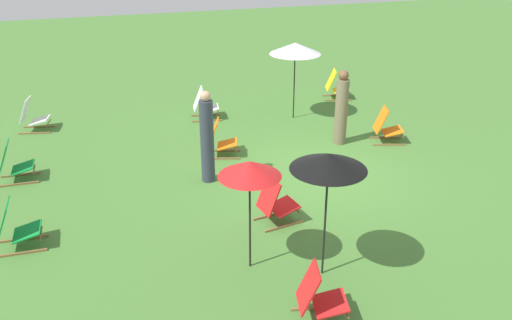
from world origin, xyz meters
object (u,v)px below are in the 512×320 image
umbrella_2 (329,162)px  person_0 (207,139)px  deckchair_2 (319,298)px  deckchair_3 (336,86)px  umbrella_1 (295,48)px  deckchair_0 (276,203)px  deckchair_8 (386,127)px  umbrella_0 (250,169)px  deckchair_5 (220,140)px  deckchair_9 (33,116)px  person_1 (341,109)px  deckchair_4 (16,228)px  deckchair_1 (14,164)px  deckchair_6 (204,105)px

umbrella_2 → person_0: bearing=15.2°
deckchair_2 → person_0: person_0 is taller
deckchair_3 → umbrella_1: umbrella_1 is taller
deckchair_0 → umbrella_2: 2.17m
deckchair_2 → deckchair_8: same height
deckchair_2 → umbrella_0: umbrella_0 is taller
deckchair_3 → umbrella_2: bearing=170.4°
deckchair_5 → deckchair_8: (-0.36, -3.85, 0.00)m
umbrella_2 → deckchair_9: bearing=31.0°
deckchair_8 → person_1: size_ratio=0.50×
deckchair_8 → umbrella_0: bearing=146.9°
deckchair_4 → umbrella_1: (4.41, -6.32, 1.44)m
umbrella_0 → deckchair_0: bearing=-35.3°
deckchair_4 → person_1: person_1 is taller
deckchair_4 → deckchair_9: size_ratio=0.99×
deckchair_0 → deckchair_5: bearing=-5.5°
deckchair_1 → deckchair_5: (0.03, -4.19, 0.00)m
deckchair_4 → person_1: (2.50, -6.75, 0.46)m
deckchair_3 → person_1: size_ratio=0.50×
deckchair_5 → deckchair_9: (2.77, 4.01, 0.00)m
umbrella_2 → person_0: (3.53, 0.96, -0.93)m
umbrella_0 → umbrella_2: bearing=-116.4°
deckchair_8 → deckchair_9: size_ratio=1.03×
deckchair_1 → deckchair_9: bearing=-3.1°
deckchair_1 → deckchair_0: bearing=-123.4°
umbrella_1 → umbrella_2: size_ratio=1.00×
deckchair_6 → umbrella_1: size_ratio=0.43×
deckchair_0 → person_0: person_0 is taller
deckchair_9 → person_1: person_1 is taller
umbrella_0 → deckchair_4: bearing=65.4°
umbrella_0 → person_1: umbrella_0 is taller
deckchair_6 → umbrella_0: 6.71m
deckchair_9 → umbrella_0: 7.85m
umbrella_0 → umbrella_2: (-0.49, -0.98, 0.20)m
deckchair_8 → umbrella_0: (-3.80, 4.39, 1.26)m
deckchair_2 → deckchair_3: bearing=-13.2°
person_0 → deckchair_3: bearing=-172.3°
deckchair_6 → person_1: size_ratio=0.48×
deckchair_8 → deckchair_3: bearing=12.1°
deckchair_2 → person_1: (5.51, -2.83, 0.46)m
deckchair_9 → umbrella_0: (-6.93, -3.47, 1.26)m
deckchair_5 → deckchair_4: bearing=138.9°
deckchair_3 → umbrella_2: size_ratio=0.44×
deckchair_8 → deckchair_9: 8.46m
deckchair_9 → deckchair_1: bearing=-172.3°
deckchair_1 → deckchair_3: 8.79m
deckchair_0 → deckchair_8: bearing=-63.4°
deckchair_1 → deckchair_3: size_ratio=0.97×
deckchair_1 → person_1: 7.02m
deckchair_0 → person_0: bearing=11.4°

